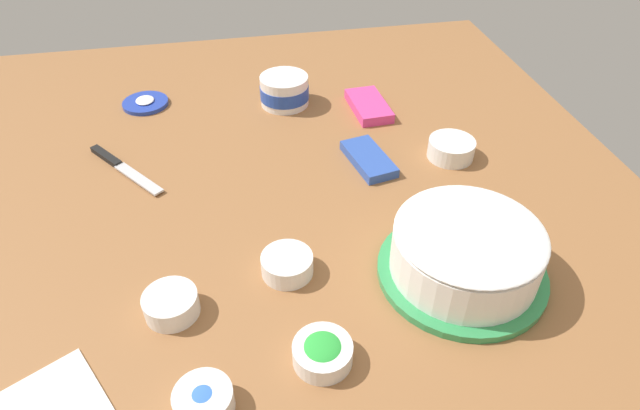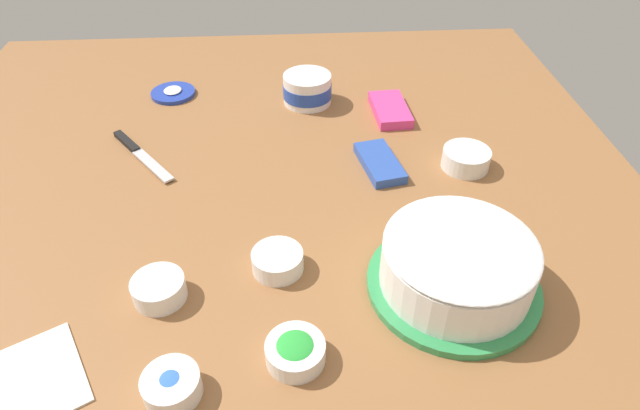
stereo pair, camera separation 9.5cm
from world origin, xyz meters
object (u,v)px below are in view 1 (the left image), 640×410
(sprinkle_bowl_yellow, at_px, (171,303))
(candy_box_lower, at_px, (369,106))
(candy_box_upper, at_px, (369,159))
(frosting_tub, at_px, (284,90))
(sprinkle_bowl_blue, at_px, (204,400))
(spreading_knife, at_px, (119,165))
(sprinkle_bowl_green, at_px, (323,352))
(sprinkle_bowl_orange, at_px, (287,264))
(sprinkle_bowl_pink, at_px, (451,148))
(frosted_cake, at_px, (466,253))
(frosting_tub_lid, at_px, (145,103))

(sprinkle_bowl_yellow, xyz_separation_m, candy_box_lower, (-0.54, 0.46, -0.01))
(sprinkle_bowl_yellow, relative_size, candy_box_upper, 0.59)
(frosting_tub, xyz_separation_m, sprinkle_bowl_blue, (0.78, -0.22, -0.02))
(spreading_knife, height_order, sprinkle_bowl_green, sprinkle_bowl_green)
(sprinkle_bowl_green, height_order, candy_box_upper, sprinkle_bowl_green)
(spreading_knife, relative_size, sprinkle_bowl_orange, 2.32)
(spreading_knife, xyz_separation_m, sprinkle_bowl_yellow, (0.41, 0.11, 0.01))
(spreading_knife, height_order, sprinkle_bowl_pink, sprinkle_bowl_pink)
(frosted_cake, bearing_deg, sprinkle_bowl_blue, -69.19)
(frosting_tub, bearing_deg, sprinkle_bowl_orange, -7.75)
(frosting_tub_lid, relative_size, sprinkle_bowl_green, 1.28)
(candy_box_upper, bearing_deg, candy_box_lower, 153.37)
(sprinkle_bowl_blue, bearing_deg, candy_box_lower, 149.92)
(sprinkle_bowl_pink, xyz_separation_m, sprinkle_bowl_blue, (0.49, -0.53, -0.00))
(frosted_cake, xyz_separation_m, sprinkle_bowl_blue, (0.16, -0.42, -0.03))
(spreading_knife, height_order, sprinkle_bowl_orange, sprinkle_bowl_orange)
(sprinkle_bowl_green, relative_size, sprinkle_bowl_blue, 1.09)
(frosted_cake, bearing_deg, candy_box_upper, -168.71)
(candy_box_lower, bearing_deg, frosting_tub, -113.32)
(sprinkle_bowl_pink, relative_size, sprinkle_bowl_blue, 1.25)
(frosting_tub, xyz_separation_m, frosting_tub_lid, (-0.06, -0.34, -0.03))
(frosting_tub_lid, height_order, sprinkle_bowl_orange, sprinkle_bowl_orange)
(frosting_tub, relative_size, sprinkle_bowl_yellow, 1.41)
(sprinkle_bowl_orange, relative_size, sprinkle_bowl_blue, 1.09)
(frosting_tub, relative_size, frosting_tub_lid, 1.08)
(sprinkle_bowl_orange, bearing_deg, spreading_knife, -140.13)
(frosting_tub, height_order, sprinkle_bowl_green, frosting_tub)
(frosting_tub_lid, distance_m, candy_box_lower, 0.55)
(spreading_knife, xyz_separation_m, sprinkle_bowl_pink, (0.09, 0.69, 0.02))
(frosting_tub_lid, height_order, candy_box_lower, candy_box_lower)
(spreading_knife, bearing_deg, frosted_cake, 54.11)
(frosting_tub_lid, distance_m, sprinkle_bowl_yellow, 0.67)
(candy_box_upper, bearing_deg, sprinkle_bowl_pink, 74.78)
(frosting_tub, bearing_deg, candy_box_upper, 25.74)
(sprinkle_bowl_pink, height_order, sprinkle_bowl_blue, sprinkle_bowl_pink)
(frosted_cake, height_order, candy_box_lower, frosted_cake)
(spreading_knife, xyz_separation_m, candy_box_upper, (0.08, 0.51, 0.00))
(sprinkle_bowl_orange, height_order, sprinkle_bowl_blue, same)
(sprinkle_bowl_blue, relative_size, candy_box_upper, 0.55)
(sprinkle_bowl_green, relative_size, candy_box_upper, 0.60)
(frosting_tub, bearing_deg, frosting_tub_lid, -99.87)
(sprinkle_bowl_pink, height_order, candy_box_lower, sprinkle_bowl_pink)
(sprinkle_bowl_pink, distance_m, sprinkle_bowl_green, 0.57)
(sprinkle_bowl_orange, xyz_separation_m, sprinkle_bowl_yellow, (0.05, -0.19, 0.00))
(frosted_cake, relative_size, candy_box_upper, 1.94)
(sprinkle_bowl_pink, xyz_separation_m, sprinkle_bowl_green, (0.44, -0.37, -0.00))
(sprinkle_bowl_orange, relative_size, sprinkle_bowl_green, 1.00)
(frosting_tub, relative_size, sprinkle_bowl_green, 1.39)
(sprinkle_bowl_orange, bearing_deg, frosted_cake, 77.82)
(spreading_knife, xyz_separation_m, sprinkle_bowl_green, (0.54, 0.32, 0.01))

